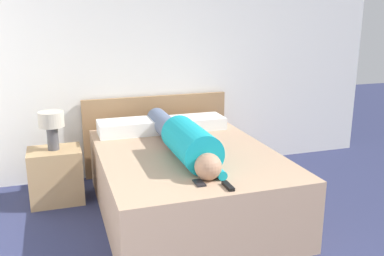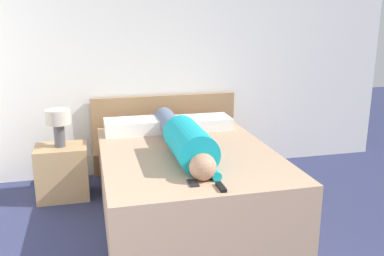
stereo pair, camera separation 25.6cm
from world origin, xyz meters
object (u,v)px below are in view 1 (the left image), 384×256
pillow_second (195,123)px  pillow_near_headboard (130,127)px  nightstand (56,176)px  table_lamp (52,124)px  person_lying (183,139)px  tv_remote (228,186)px  bed (187,183)px  cell_phone (199,183)px

pillow_second → pillow_near_headboard: bearing=-180.0°
nightstand → table_lamp: 0.51m
person_lying → pillow_near_headboard: person_lying is taller
person_lying → tv_remote: 0.80m
nightstand → pillow_near_headboard: bearing=7.7°
pillow_near_headboard → bed: bearing=-63.3°
bed → tv_remote: bearing=-87.9°
tv_remote → bed: bearing=92.1°
table_lamp → cell_phone: size_ratio=2.76×
pillow_near_headboard → person_lying: bearing=-68.0°
bed → pillow_near_headboard: 0.88m
cell_phone → bed: bearing=79.4°
person_lying → pillow_near_headboard: (-0.31, 0.78, -0.07)m
cell_phone → nightstand: bearing=125.7°
table_lamp → tv_remote: (1.13, -1.47, -0.17)m
nightstand → table_lamp: table_lamp is taller
pillow_near_headboard → cell_phone: 1.46m
bed → pillow_near_headboard: pillow_near_headboard is taller
person_lying → bed: bearing=49.1°
nightstand → person_lying: size_ratio=0.31×
tv_remote → cell_phone: bearing=142.2°
table_lamp → bed: bearing=-29.5°
pillow_second → table_lamp: bearing=-176.0°
tv_remote → table_lamp: bearing=127.6°
tv_remote → cell_phone: size_ratio=1.15×
table_lamp → person_lying: person_lying is taller
person_lying → tv_remote: bearing=-84.3°
person_lying → cell_phone: 0.68m
table_lamp → pillow_near_headboard: bearing=7.7°
table_lamp → person_lying: bearing=-32.8°
pillow_near_headboard → pillow_second: (0.68, 0.00, -0.01)m
bed → table_lamp: size_ratio=5.43×
tv_remote → person_lying: bearing=95.7°
pillow_near_headboard → pillow_second: pillow_near_headboard is taller
person_lying → table_lamp: bearing=147.2°
cell_phone → tv_remote: bearing=-37.8°
person_lying → cell_phone: (-0.09, -0.66, -0.13)m
pillow_near_headboard → pillow_second: bearing=0.0°
nightstand → table_lamp: (0.00, 0.00, 0.51)m
person_lying → pillow_second: (0.36, 0.78, -0.07)m
tv_remote → pillow_second: bearing=79.7°
pillow_second → tv_remote: pillow_second is taller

